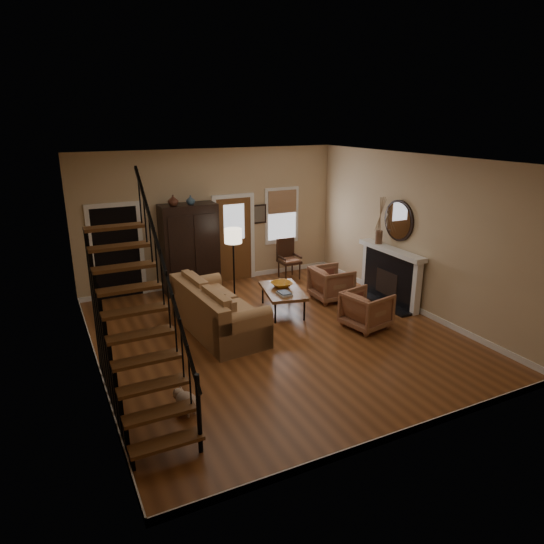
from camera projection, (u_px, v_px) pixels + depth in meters
name	position (u px, v px, depth m)	size (l,w,h in m)	color
room	(221.00, 241.00, 10.15)	(7.00, 7.33, 3.30)	brown
staircase	(136.00, 304.00, 6.51)	(0.94, 2.80, 3.20)	brown
fireplace	(392.00, 270.00, 10.80)	(0.33, 1.95, 2.30)	black
armoire	(190.00, 249.00, 11.36)	(1.30, 0.60, 2.10)	black
vase_a	(173.00, 200.00, 10.77)	(0.24, 0.24, 0.25)	#4C2619
vase_b	(191.00, 200.00, 10.94)	(0.20, 0.20, 0.21)	#334C60
sofa	(218.00, 309.00, 9.36)	(1.06, 2.45, 0.91)	#A4764A
coffee_table	(283.00, 300.00, 10.36)	(0.77, 1.31, 0.50)	brown
bowl	(282.00, 284.00, 10.41)	(0.45, 0.45, 0.11)	#C47817
books	(284.00, 293.00, 9.96)	(0.24, 0.33, 0.06)	beige
armchair_left	(366.00, 310.00, 9.54)	(0.80, 0.82, 0.75)	brown
armchair_right	(331.00, 283.00, 11.02)	(0.81, 0.84, 0.76)	brown
floor_lamp	(234.00, 265.00, 10.78)	(0.38, 0.38, 1.68)	black
side_chair	(289.00, 259.00, 12.42)	(0.54, 0.54, 1.02)	#321B10
dog	(187.00, 403.00, 6.82)	(0.26, 0.44, 0.32)	tan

